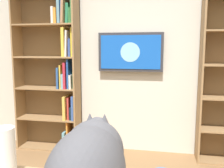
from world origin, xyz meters
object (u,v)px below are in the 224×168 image
cat (89,167)px  paper_towel_roll (5,151)px  wall_mounted_tv (130,52)px  bookshelf_right (55,71)px

cat → paper_towel_roll: bearing=-22.5°
wall_mounted_tv → paper_towel_roll: wall_mounted_tv is taller
cat → paper_towel_roll: 0.59m
bookshelf_right → wall_mounted_tv: bearing=-175.4°
wall_mounted_tv → paper_towel_roll: bearing=78.9°
bookshelf_right → wall_mounted_tv: 1.08m
cat → paper_towel_roll: (0.54, -0.22, -0.07)m
wall_mounted_tv → paper_towel_roll: size_ratio=3.23×
bookshelf_right → wall_mounted_tv: bookshelf_right is taller
bookshelf_right → paper_towel_roll: 2.18m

